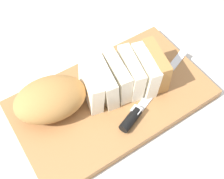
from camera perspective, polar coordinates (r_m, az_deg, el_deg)
ground_plane at (r=0.72m, az=-0.00°, el=-2.47°), size 3.00×3.00×0.00m
cutting_board at (r=0.71m, az=-0.00°, el=-1.94°), size 0.49×0.29×0.02m
bread_loaf at (r=0.66m, az=-4.67°, el=0.58°), size 0.37×0.16×0.09m
bread_knife at (r=0.67m, az=5.31°, el=-3.77°), size 0.28×0.14×0.02m
crumb_near_knife at (r=0.72m, az=0.03°, el=1.09°), size 0.01×0.01×0.01m
crumb_near_loaf at (r=0.71m, az=1.33°, el=0.47°), size 0.01×0.01×0.01m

